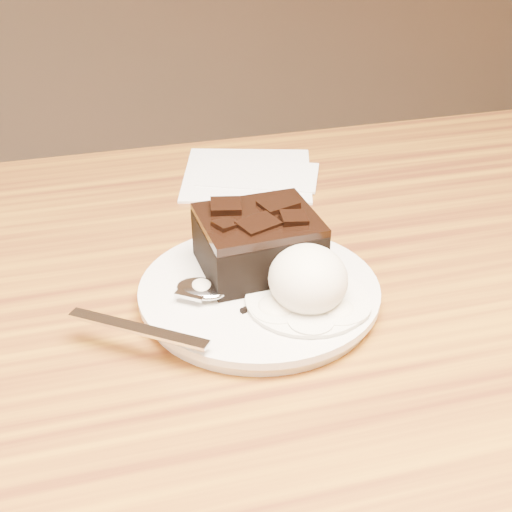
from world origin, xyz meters
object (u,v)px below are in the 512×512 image
object	(u,v)px
spoon	(202,291)
napkin	(247,174)
plate	(259,295)
brownie	(258,246)
ice_cream_scoop	(308,279)

from	to	relation	value
spoon	napkin	size ratio (longest dim) A/B	1.20
plate	brownie	world-z (taller)	brownie
ice_cream_scoop	brownie	bearing A→B (deg)	111.52
ice_cream_scoop	napkin	size ratio (longest dim) A/B	0.47
brownie	spoon	distance (m)	0.06
brownie	spoon	size ratio (longest dim) A/B	0.56
brownie	napkin	distance (m)	0.23
ice_cream_scoop	spoon	bearing A→B (deg)	158.38
spoon	brownie	bearing A→B (deg)	-26.05
brownie	napkin	size ratio (longest dim) A/B	0.67
spoon	napkin	xyz separation A→B (m)	(0.10, 0.25, -0.02)
napkin	ice_cream_scoop	bearing A→B (deg)	-94.99
spoon	plate	bearing A→B (deg)	-52.25
plate	brownie	bearing A→B (deg)	75.82
plate	napkin	world-z (taller)	plate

